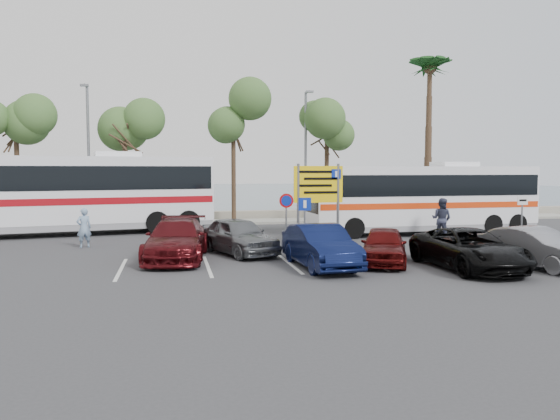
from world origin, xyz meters
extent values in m
plane|color=#353538|center=(0.00, 0.00, 0.00)|extent=(120.00, 120.00, 0.00)
cube|color=#9B988D|center=(0.00, 14.00, 0.07)|extent=(44.00, 2.40, 0.15)
cube|color=gray|center=(0.00, 16.00, 0.30)|extent=(48.00, 0.80, 0.60)
plane|color=#3F5965|center=(0.00, 60.00, 0.01)|extent=(140.00, 140.00, 0.00)
cylinder|color=#382619|center=(-14.00, 14.00, 2.81)|extent=(0.28, 0.28, 5.32)
cylinder|color=#382619|center=(-8.00, 14.00, 2.67)|extent=(0.28, 0.28, 5.04)
cylinder|color=#382619|center=(-1.50, 14.00, 2.95)|extent=(0.28, 0.28, 5.60)
cylinder|color=#382619|center=(4.50, 14.00, 2.74)|extent=(0.28, 0.28, 5.18)
cylinder|color=#382619|center=(11.50, 14.00, 5.15)|extent=(0.48, 0.48, 10.00)
cylinder|color=slate|center=(-10.00, 13.60, 4.15)|extent=(0.16, 0.16, 8.00)
cylinder|color=slate|center=(-10.00, 13.15, 8.10)|extent=(0.12, 0.90, 0.12)
cube|color=slate|center=(-10.00, 12.65, 8.05)|extent=(0.45, 0.25, 0.12)
cylinder|color=slate|center=(3.00, 13.60, 4.15)|extent=(0.16, 0.16, 8.00)
cylinder|color=slate|center=(3.00, 13.15, 8.10)|extent=(0.12, 0.90, 0.12)
cube|color=slate|center=(3.00, 12.65, 8.05)|extent=(0.45, 0.25, 0.12)
cylinder|color=slate|center=(0.10, 3.20, 1.80)|extent=(0.12, 0.12, 3.60)
cylinder|color=slate|center=(1.90, 3.20, 1.80)|extent=(0.12, 0.12, 3.60)
cube|color=yellow|center=(1.00, 3.20, 2.70)|extent=(2.20, 0.06, 1.60)
cube|color=#0C2699|center=(1.80, 3.16, 3.15)|extent=(0.42, 0.01, 0.42)
cylinder|color=slate|center=(-0.60, 2.40, 1.10)|extent=(0.07, 0.07, 2.20)
cylinder|color=#B20C0C|center=(-0.60, 2.37, 2.05)|extent=(0.60, 0.03, 0.60)
cylinder|color=slate|center=(-0.20, 0.80, 1.10)|extent=(0.07, 0.07, 2.20)
cube|color=#0C2699|center=(-0.20, 0.78, 2.00)|extent=(0.50, 0.03, 0.50)
cylinder|color=slate|center=(9.80, 1.50, 1.10)|extent=(0.07, 0.07, 2.20)
cube|color=white|center=(9.80, 1.48, 2.00)|extent=(0.50, 0.03, 0.40)
cube|color=white|center=(-10.09, 9.72, 2.32)|extent=(14.03, 5.43, 3.38)
cube|color=black|center=(-10.09, 9.72, 2.92)|extent=(13.77, 5.41, 1.20)
cube|color=maroon|center=(-10.09, 9.72, 1.77)|extent=(13.90, 5.43, 0.34)
cube|color=gray|center=(-10.09, 9.72, 0.63)|extent=(13.89, 5.37, 0.63)
cube|color=white|center=(-10.09, 9.72, 4.14)|extent=(2.59, 2.23, 0.27)
cube|color=white|center=(7.50, 6.50, 2.03)|extent=(12.08, 2.95, 2.95)
cube|color=black|center=(7.50, 6.50, 2.55)|extent=(11.84, 2.98, 1.05)
cube|color=red|center=(7.50, 6.50, 1.55)|extent=(11.96, 2.97, 0.30)
cube|color=gray|center=(7.50, 6.50, 0.55)|extent=(11.96, 2.92, 0.55)
cube|color=white|center=(7.50, 6.50, 3.62)|extent=(2.05, 1.67, 0.24)
imported|color=slate|center=(-2.72, 1.50, 0.73)|extent=(3.23, 4.63, 1.46)
imported|color=#0D163F|center=(-0.32, -1.96, 0.73)|extent=(1.87, 4.54, 1.46)
imported|color=#4E0D11|center=(-5.12, 0.60, 0.75)|extent=(2.75, 5.40, 1.50)
imported|color=#4F0B0B|center=(2.08, -1.71, 0.66)|extent=(2.93, 4.15, 1.31)
imported|color=black|center=(4.48, -3.28, 0.68)|extent=(2.41, 4.99, 1.37)
imported|color=gray|center=(6.88, -3.43, 0.69)|extent=(2.51, 4.40, 1.37)
imported|color=#84A1C0|center=(-9.00, 4.60, 0.85)|extent=(0.73, 0.61, 1.70)
imported|color=#313549|center=(7.30, 4.00, 0.99)|extent=(1.21, 1.22, 1.99)
camera|label=1|loc=(-5.28, -19.82, 3.36)|focal=35.00mm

